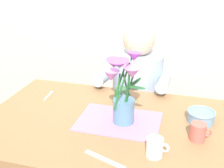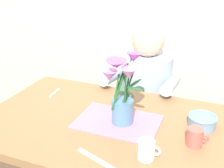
{
  "view_description": "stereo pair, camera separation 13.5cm",
  "coord_description": "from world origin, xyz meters",
  "px_view_note": "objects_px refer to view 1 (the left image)",
  "views": [
    {
      "loc": [
        0.36,
        -1.15,
        1.45
      ],
      "look_at": [
        0.03,
        0.05,
        0.92
      ],
      "focal_mm": 45.26,
      "sensor_mm": 36.0,
      "label": 1
    },
    {
      "loc": [
        0.49,
        -1.11,
        1.45
      ],
      "look_at": [
        0.03,
        0.05,
        0.92
      ],
      "focal_mm": 45.26,
      "sensor_mm": 36.0,
      "label": 2
    }
  ],
  "objects_px": {
    "flower_vase": "(124,87)",
    "ceramic_bowl": "(201,116)",
    "ceramic_mug": "(198,132)",
    "tea_cup": "(155,147)",
    "coffee_cup": "(121,95)",
    "dinner_knife": "(105,159)",
    "seated_person": "(137,100)"
  },
  "relations": [
    {
      "from": "flower_vase",
      "to": "coffee_cup",
      "type": "relative_size",
      "value": 3.73
    },
    {
      "from": "flower_vase",
      "to": "ceramic_bowl",
      "type": "bearing_deg",
      "value": 16.95
    },
    {
      "from": "coffee_cup",
      "to": "ceramic_mug",
      "type": "xyz_separation_m",
      "value": [
        0.42,
        -0.28,
        0.0
      ]
    },
    {
      "from": "flower_vase",
      "to": "ceramic_mug",
      "type": "bearing_deg",
      "value": -9.68
    },
    {
      "from": "dinner_knife",
      "to": "ceramic_mug",
      "type": "distance_m",
      "value": 0.43
    },
    {
      "from": "flower_vase",
      "to": "coffee_cup",
      "type": "bearing_deg",
      "value": 107.31
    },
    {
      "from": "coffee_cup",
      "to": "tea_cup",
      "type": "height_order",
      "value": "same"
    },
    {
      "from": "flower_vase",
      "to": "dinner_knife",
      "type": "height_order",
      "value": "flower_vase"
    },
    {
      "from": "coffee_cup",
      "to": "seated_person",
      "type": "bearing_deg",
      "value": 86.49
    },
    {
      "from": "dinner_knife",
      "to": "flower_vase",
      "type": "bearing_deg",
      "value": 108.47
    },
    {
      "from": "seated_person",
      "to": "ceramic_mug",
      "type": "distance_m",
      "value": 0.8
    },
    {
      "from": "seated_person",
      "to": "ceramic_bowl",
      "type": "bearing_deg",
      "value": -48.48
    },
    {
      "from": "ceramic_bowl",
      "to": "ceramic_mug",
      "type": "distance_m",
      "value": 0.17
    },
    {
      "from": "tea_cup",
      "to": "coffee_cup",
      "type": "bearing_deg",
      "value": 119.51
    },
    {
      "from": "ceramic_mug",
      "to": "tea_cup",
      "type": "xyz_separation_m",
      "value": [
        -0.17,
        -0.16,
        0.0
      ]
    },
    {
      "from": "ceramic_bowl",
      "to": "tea_cup",
      "type": "xyz_separation_m",
      "value": [
        -0.18,
        -0.33,
        0.01
      ]
    },
    {
      "from": "ceramic_mug",
      "to": "flower_vase",
      "type": "bearing_deg",
      "value": 170.32
    },
    {
      "from": "seated_person",
      "to": "flower_vase",
      "type": "bearing_deg",
      "value": -83.77
    },
    {
      "from": "coffee_cup",
      "to": "ceramic_mug",
      "type": "relative_size",
      "value": 1.0
    },
    {
      "from": "dinner_knife",
      "to": "coffee_cup",
      "type": "height_order",
      "value": "coffee_cup"
    },
    {
      "from": "ceramic_bowl",
      "to": "tea_cup",
      "type": "bearing_deg",
      "value": -118.83
    },
    {
      "from": "ceramic_bowl",
      "to": "dinner_knife",
      "type": "bearing_deg",
      "value": -131.79
    },
    {
      "from": "flower_vase",
      "to": "ceramic_bowl",
      "type": "relative_size",
      "value": 2.55
    },
    {
      "from": "seated_person",
      "to": "ceramic_mug",
      "type": "relative_size",
      "value": 12.2
    },
    {
      "from": "tea_cup",
      "to": "seated_person",
      "type": "bearing_deg",
      "value": 105.25
    },
    {
      "from": "ceramic_mug",
      "to": "tea_cup",
      "type": "height_order",
      "value": "same"
    },
    {
      "from": "ceramic_bowl",
      "to": "dinner_knife",
      "type": "distance_m",
      "value": 0.55
    },
    {
      "from": "seated_person",
      "to": "dinner_knife",
      "type": "relative_size",
      "value": 5.97
    },
    {
      "from": "flower_vase",
      "to": "ceramic_bowl",
      "type": "xyz_separation_m",
      "value": [
        0.36,
        0.11,
        -0.16
      ]
    },
    {
      "from": "seated_person",
      "to": "flower_vase",
      "type": "distance_m",
      "value": 0.71
    },
    {
      "from": "seated_person",
      "to": "coffee_cup",
      "type": "distance_m",
      "value": 0.44
    },
    {
      "from": "flower_vase",
      "to": "tea_cup",
      "type": "relative_size",
      "value": 3.73
    }
  ]
}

